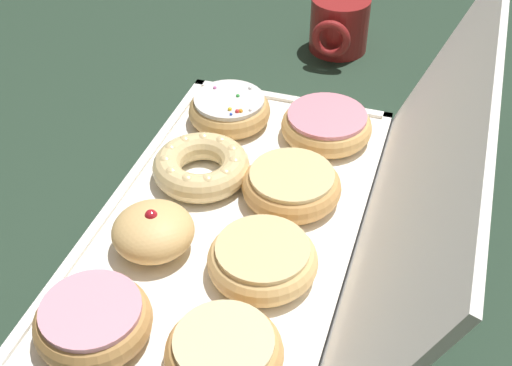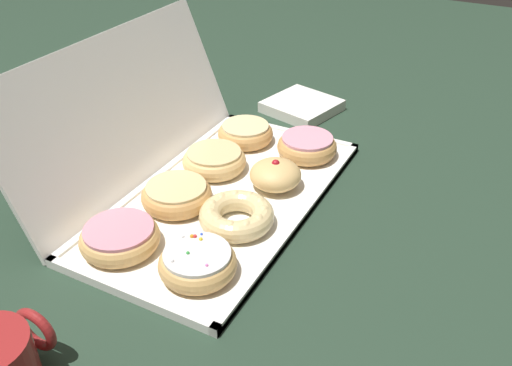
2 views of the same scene
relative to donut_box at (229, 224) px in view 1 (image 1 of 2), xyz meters
The scene contains 12 objects.
ground_plane 0.01m from the donut_box, ahead, with size 3.00×3.00×0.00m, color #233828.
donut_box is the anchor object (origin of this frame).
box_lid_open 0.23m from the donut_box, 90.00° to the left, with size 0.53×0.26×0.01m, color white.
sprinkle_donut_0 0.20m from the donut_box, 160.86° to the right, with size 0.11×0.11×0.04m.
cruller_donut_1 0.09m from the donut_box, 137.80° to the right, with size 0.12×0.12×0.04m.
jelly_filled_donut_2 0.09m from the donut_box, 44.38° to the right, with size 0.09×0.09×0.05m.
pink_frosted_donut_3 0.20m from the donut_box, 19.80° to the right, with size 0.11×0.11×0.04m.
pink_frosted_donut_4 0.20m from the donut_box, 160.56° to the left, with size 0.12×0.12×0.04m.
glazed_ring_donut_5 0.09m from the donut_box, 136.70° to the left, with size 0.12×0.12×0.04m.
glazed_ring_donut_6 0.09m from the donut_box, 43.54° to the left, with size 0.12×0.12×0.04m.
glazed_ring_donut_7 0.19m from the donut_box, 18.52° to the left, with size 0.11×0.11×0.04m.
coffee_mug 0.45m from the donut_box, behind, with size 0.11×0.09×0.09m.
Camera 1 is at (0.53, 0.20, 0.54)m, focal length 48.12 mm.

